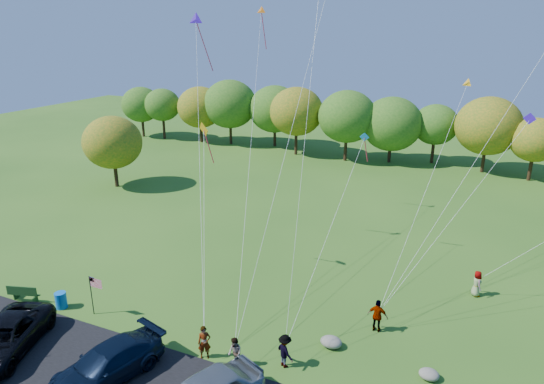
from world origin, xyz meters
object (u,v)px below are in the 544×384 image
Objects in this scene: minivan_navy at (106,364)px; flyer_e at (477,284)px; trash_barrel at (61,300)px; flyer_d at (378,316)px; minivan_dark at (4,338)px; flyer_a at (204,343)px; park_bench at (23,293)px; flyer_b at (235,353)px; flyer_c at (285,351)px.

minivan_navy reaches higher than flyer_e.
trash_barrel is (-6.49, 3.51, -0.37)m from minivan_navy.
trash_barrel is at bearing 19.26° from flyer_d.
minivan_dark is 25.22m from flyer_e.
flyer_a is 0.95× the size of park_bench.
flyer_e is at bearing 27.42° from trash_barrel.
flyer_d reaches higher than park_bench.
flyer_e is (9.80, 11.32, 0.02)m from flyer_b.
minivan_dark is at bearing 168.60° from flyer_a.
flyer_d is 19.76m from park_bench.
flyer_c is at bearing 116.63° from flyer_e.
flyer_a is 9.62m from trash_barrel.
flyer_c reaches higher than trash_barrel.
flyer_b is at bearing -17.10° from park_bench.
minivan_navy is 3.03× the size of park_bench.
flyer_d is at bearing 17.00° from trash_barrel.
flyer_d is 1.15× the size of flyer_e.
flyer_e is at bearing -125.15° from flyer_d.
minivan_navy is 2.98× the size of flyer_d.
trash_barrel is (-16.55, -5.06, -0.43)m from flyer_d.
flyer_a is at bearing 40.49° from flyer_d.
flyer_b is 0.86× the size of park_bench.
trash_barrel is (-9.60, 0.42, -0.37)m from flyer_a.
trash_barrel is (-11.22, 0.42, -0.29)m from flyer_b.
flyer_d is at bearing -94.61° from flyer_c.
minivan_dark reaches higher than flyer_e.
flyer_a reaches higher than flyer_b.
flyer_b is (10.53, 3.60, -0.08)m from minivan_dark.
minivan_navy is 4.38m from flyer_a.
minivan_navy is 13.21m from flyer_d.
flyer_b is 1.63× the size of trash_barrel.
minivan_navy is at bearing 42.70° from flyer_d.
minivan_navy is 5.65m from flyer_b.
minivan_dark is 9.61m from flyer_a.
trash_barrel is at bearing 79.78° from minivan_dark.
flyer_e is 26.05m from park_bench.
flyer_e is (20.33, 14.92, -0.06)m from minivan_dark.
flyer_c reaches higher than minivan_navy.
flyer_b is at bearing 48.06° from flyer_d.
park_bench is at bearing -140.54° from flyer_b.
park_bench is at bearing 110.97° from minivan_dark.
minivan_navy is 7.93m from flyer_c.
flyer_a is at bearing 108.24° from flyer_e.
flyer_e is at bearing 11.32° from flyer_a.
minivan_dark is 3.15× the size of flyer_d.
minivan_dark reaches higher than trash_barrel.
flyer_e is at bearing 60.20° from minivan_navy.
park_bench is at bearing -170.22° from trash_barrel.
minivan_navy is 5.72× the size of trash_barrel.
flyer_c reaches higher than minivan_dark.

